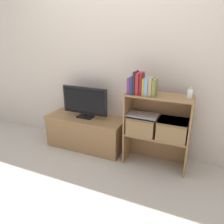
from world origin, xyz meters
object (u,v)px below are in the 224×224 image
(book_charcoal, at_px, (135,83))
(book_plum, at_px, (130,85))
(storage_basket_right, at_px, (173,128))
(laptop, at_px, (143,115))
(book_navy, at_px, (133,85))
(book_crimson, at_px, (138,83))
(storage_basket_left, at_px, (142,123))
(tv_stand, at_px, (86,132))
(book_maroon, at_px, (142,83))
(book_olive, at_px, (155,87))
(tv, at_px, (85,101))
(book_tan, at_px, (151,87))
(book_skyblue, at_px, (147,86))
(baby_monitor, at_px, (190,94))
(book_mustard, at_px, (144,86))

(book_charcoal, bearing_deg, book_plum, 180.00)
(storage_basket_right, height_order, laptop, laptop)
(book_plum, distance_m, book_navy, 0.03)
(book_crimson, relative_size, storage_basket_left, 0.72)
(storage_basket_left, bearing_deg, book_navy, -162.24)
(tv_stand, relative_size, book_plum, 6.03)
(tv_stand, bearing_deg, storage_basket_left, -4.48)
(book_maroon, bearing_deg, storage_basket_right, 5.74)
(book_navy, height_order, book_olive, book_navy)
(tv, bearing_deg, book_olive, -6.05)
(book_tan, bearing_deg, book_crimson, 180.00)
(book_skyblue, bearing_deg, book_olive, 0.00)
(laptop, bearing_deg, book_tan, -23.56)
(tv, distance_m, baby_monitor, 1.33)
(storage_basket_left, relative_size, laptop, 0.93)
(book_charcoal, xyz_separation_m, book_maroon, (0.07, 0.00, -0.00))
(storage_basket_right, bearing_deg, book_olive, -170.60)
(book_olive, bearing_deg, book_tan, 180.00)
(book_skyblue, height_order, book_olive, book_skyblue)
(tv, height_order, baby_monitor, baby_monitor)
(book_tan, height_order, book_olive, book_tan)
(book_charcoal, distance_m, laptop, 0.40)
(book_plum, bearing_deg, tv_stand, 171.35)
(book_charcoal, relative_size, book_olive, 1.35)
(book_navy, relative_size, storage_basket_left, 0.60)
(book_crimson, bearing_deg, book_maroon, 0.00)
(book_charcoal, xyz_separation_m, book_mustard, (0.10, 0.00, -0.03))
(book_charcoal, relative_size, baby_monitor, 2.01)
(book_plum, relative_size, book_maroon, 0.74)
(tv, height_order, book_charcoal, book_charcoal)
(book_charcoal, height_order, book_crimson, book_charcoal)
(book_crimson, distance_m, laptop, 0.39)
(book_navy, xyz_separation_m, book_charcoal, (0.03, 0.00, 0.03))
(tv, bearing_deg, book_mustard, -6.89)
(book_mustard, relative_size, storage_basket_left, 0.56)
(book_mustard, height_order, storage_basket_left, book_mustard)
(book_olive, bearing_deg, book_crimson, 180.00)
(book_skyblue, bearing_deg, laptop, 140.44)
(book_mustard, bearing_deg, book_olive, 0.00)
(book_crimson, distance_m, storage_basket_right, 0.64)
(tv, relative_size, book_navy, 3.22)
(book_mustard, relative_size, laptop, 0.52)
(tv_stand, relative_size, book_olive, 5.84)
(book_mustard, bearing_deg, book_tan, 0.00)
(storage_basket_right, distance_m, laptop, 0.37)
(book_navy, relative_size, laptop, 0.56)
(book_crimson, bearing_deg, tv_stand, 172.39)
(book_crimson, relative_size, book_skyblue, 1.23)
(book_plum, xyz_separation_m, book_tan, (0.24, 0.00, 0.01))
(tv, bearing_deg, book_maroon, -7.15)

